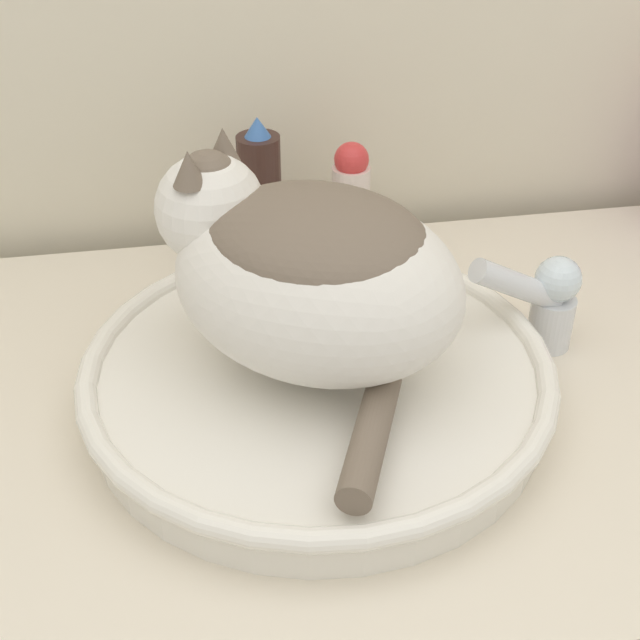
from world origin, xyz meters
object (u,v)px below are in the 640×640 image
at_px(faucet, 546,298).
at_px(hairspray_can_black, 260,198).
at_px(cat, 307,268).
at_px(deodorant_stick, 351,200).

relative_size(faucet, hairspray_can_black, 0.69).
relative_size(cat, hairspray_can_black, 2.00).
xyz_separation_m(cat, hairspray_can_black, (-0.01, 0.26, -0.06)).
height_order(faucet, deodorant_stick, deodorant_stick).
relative_size(deodorant_stick, hairspray_can_black, 0.79).
relative_size(faucet, deodorant_stick, 0.87).
bearing_deg(cat, deodorant_stick, -73.13).
height_order(cat, deodorant_stick, cat).
distance_m(faucet, deodorant_stick, 0.26).
bearing_deg(hairspray_can_black, deodorant_stick, 0.00).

